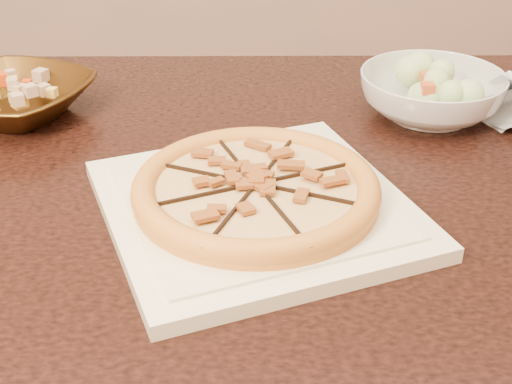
# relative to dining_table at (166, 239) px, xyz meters

# --- Properties ---
(dining_table) EXTENTS (1.28, 0.83, 0.75)m
(dining_table) POSITION_rel_dining_table_xyz_m (0.00, 0.00, 0.00)
(dining_table) COLOR black
(dining_table) RESTS_ON floor
(plate) EXTENTS (0.42, 0.42, 0.02)m
(plate) POSITION_rel_dining_table_xyz_m (0.12, -0.12, 0.12)
(plate) COLOR beige
(plate) RESTS_ON dining_table
(pizza) EXTENTS (0.28, 0.28, 0.03)m
(pizza) POSITION_rel_dining_table_xyz_m (0.12, -0.12, 0.15)
(pizza) COLOR orange
(pizza) RESTS_ON plate
(bronze_bowl) EXTENTS (0.28, 0.28, 0.05)m
(bronze_bowl) POSITION_rel_dining_table_xyz_m (-0.22, 0.16, 0.14)
(bronze_bowl) COLOR #513513
(bronze_bowl) RESTS_ON dining_table
(mixed_dish) EXTENTS (0.10, 0.10, 0.03)m
(mixed_dish) POSITION_rel_dining_table_xyz_m (-0.22, 0.16, 0.18)
(mixed_dish) COLOR tan
(mixed_dish) RESTS_ON bronze_bowl
(salad_bowl) EXTENTS (0.27, 0.27, 0.07)m
(salad_bowl) POSITION_rel_dining_table_xyz_m (0.38, 0.15, 0.15)
(salad_bowl) COLOR silver
(salad_bowl) RESTS_ON dining_table
(salad) EXTENTS (0.09, 0.10, 0.04)m
(salad) POSITION_rel_dining_table_xyz_m (0.38, 0.15, 0.20)
(salad) COLOR #C0E28D
(salad) RESTS_ON salad_bowl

